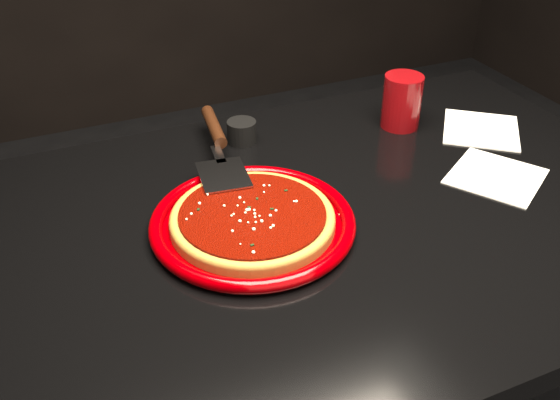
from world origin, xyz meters
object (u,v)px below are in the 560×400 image
object	(u,v)px
table	(322,368)
cup	(402,101)
plate	(253,223)
pizza_server	(219,146)
ramekin	(242,132)

from	to	relation	value
table	cup	world-z (taller)	cup
plate	cup	bearing A→B (deg)	27.38
pizza_server	cup	size ratio (longest dim) A/B	3.17
pizza_server	ramekin	world-z (taller)	pizza_server
table	pizza_server	size ratio (longest dim) A/B	3.51
table	ramekin	xyz separation A→B (m)	(-0.05, 0.29, 0.40)
ramekin	plate	bearing A→B (deg)	-107.35
cup	ramekin	xyz separation A→B (m)	(-0.32, 0.06, -0.03)
table	ramekin	world-z (taller)	ramekin
table	plate	size ratio (longest dim) A/B	3.70
plate	ramekin	bearing A→B (deg)	72.65
plate	cup	distance (m)	0.46
table	plate	bearing A→B (deg)	175.40
plate	cup	world-z (taller)	cup
table	cup	xyz separation A→B (m)	(0.27, 0.22, 0.43)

